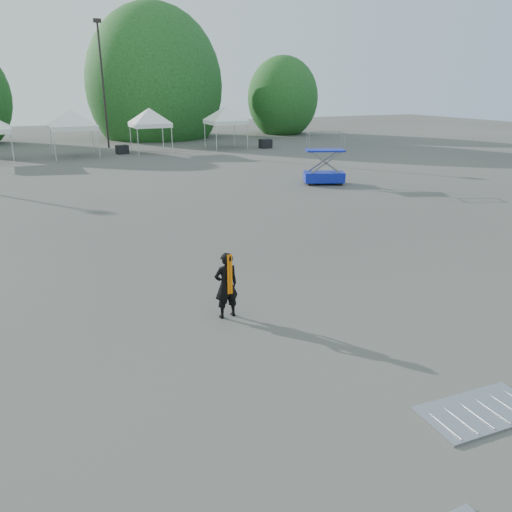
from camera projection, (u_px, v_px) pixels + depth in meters
name	position (u px, v px, depth m)	size (l,w,h in m)	color
ground	(207.00, 289.00, 12.92)	(120.00, 120.00, 0.00)	#474442
light_pole_east	(102.00, 78.00, 39.68)	(0.60, 0.25, 9.80)	black
tree_mid_e	(155.00, 86.00, 48.31)	(5.12, 5.12, 7.79)	#382314
tree_far_e	(283.00, 98.00, 52.25)	(3.84, 3.84, 5.84)	#382314
tent_e	(71.00, 113.00, 35.49)	(4.47, 4.47, 3.88)	silver
tent_f	(149.00, 112.00, 37.58)	(3.92, 3.92, 3.88)	silver
tent_g	(225.00, 110.00, 40.39)	(4.10, 4.10, 3.88)	silver
man	(226.00, 285.00, 11.11)	(0.58, 0.39, 1.54)	black
scissor_lift	(325.00, 158.00, 25.98)	(2.31, 1.77, 2.68)	#0C119F
barrier_mid	(480.00, 411.00, 8.02)	(2.02, 1.10, 0.06)	#9D9FA4
crate_mid	(122.00, 150.00, 37.77)	(0.84, 0.65, 0.65)	black
crate_east	(265.00, 144.00, 41.19)	(0.94, 0.73, 0.73)	black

